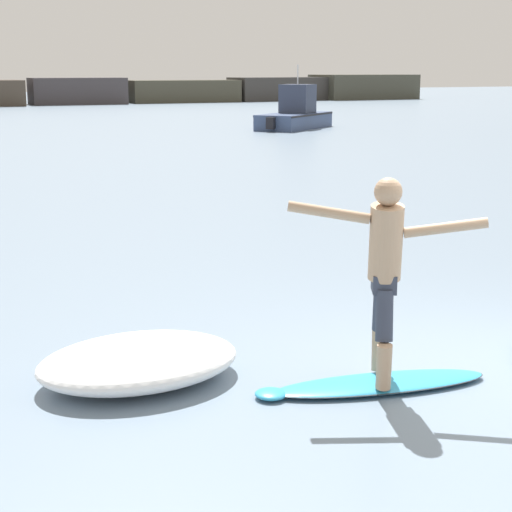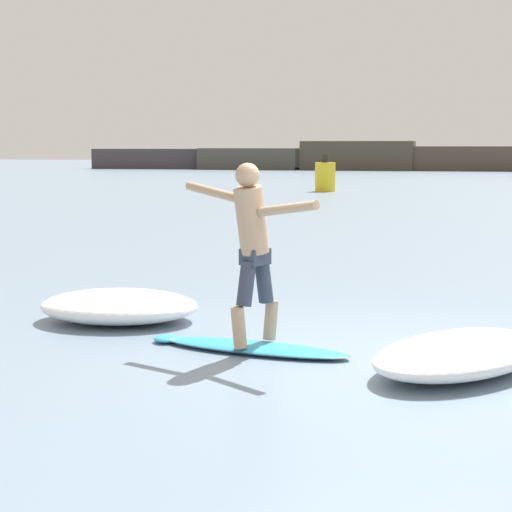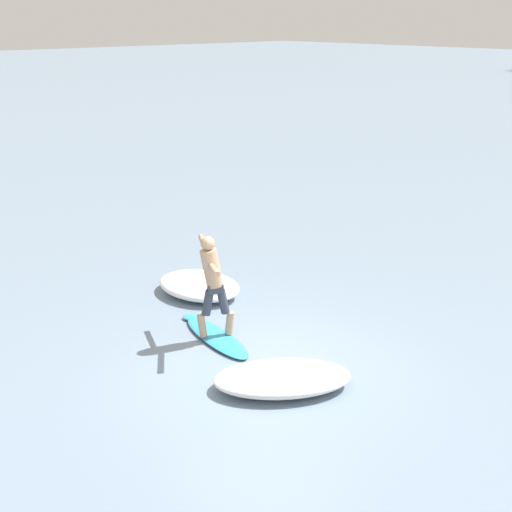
% 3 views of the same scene
% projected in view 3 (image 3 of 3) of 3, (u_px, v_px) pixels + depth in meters
% --- Properties ---
extents(ground_plane, '(200.00, 200.00, 0.00)m').
position_uv_depth(ground_plane, '(265.00, 367.00, 11.31)').
color(ground_plane, gray).
extents(surfboard, '(2.16, 0.90, 0.21)m').
position_uv_depth(surfboard, '(215.00, 336.00, 12.29)').
color(surfboard, '#309DCD').
rests_on(surfboard, ground).
extents(surfer, '(1.49, 0.89, 1.79)m').
position_uv_depth(surfer, '(212.00, 278.00, 11.90)').
color(surfer, tan).
rests_on(surfer, surfboard).
extents(wave_foam_at_tail, '(2.13, 2.34, 0.33)m').
position_uv_depth(wave_foam_at_tail, '(282.00, 378.00, 10.63)').
color(wave_foam_at_tail, white).
rests_on(wave_foam_at_tail, ground).
extents(wave_foam_at_nose, '(1.93, 1.48, 0.36)m').
position_uv_depth(wave_foam_at_nose, '(199.00, 285.00, 14.20)').
color(wave_foam_at_nose, white).
rests_on(wave_foam_at_nose, ground).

